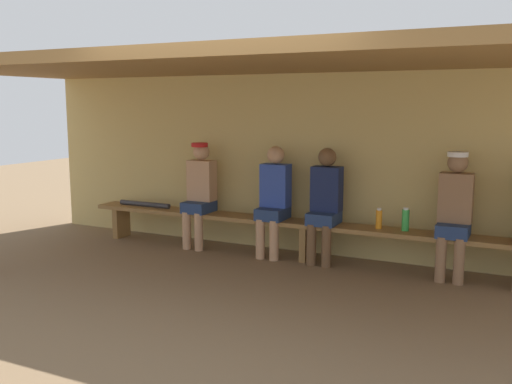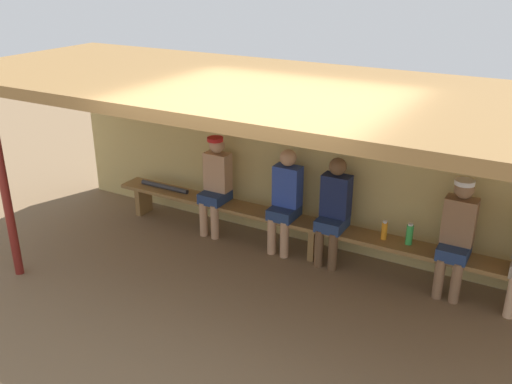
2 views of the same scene
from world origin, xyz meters
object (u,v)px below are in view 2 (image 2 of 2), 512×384
bench (316,229)px  player_rightmost (285,197)px  water_bottle_orange (409,234)px  baseball_bat (165,187)px  support_post (4,188)px  player_in_red (216,181)px  player_middle (457,232)px  water_bottle_green (384,230)px  player_near_post (334,207)px

bench → player_rightmost: 0.55m
water_bottle_orange → baseball_bat: size_ratio=0.32×
player_rightmost → support_post: bearing=-139.7°
player_rightmost → water_bottle_orange: size_ratio=5.19×
support_post → player_in_red: 2.57m
player_middle → water_bottle_green: size_ratio=5.80×
player_in_red → water_bottle_green: (2.32, 0.01, -0.18)m
bench → water_bottle_green: size_ratio=25.88×
water_bottle_green → water_bottle_orange: (0.29, 0.02, 0.01)m
water_bottle_orange → baseball_bat: bearing=-179.4°
baseball_bat → water_bottle_orange: bearing=0.9°
player_middle → player_in_red: (-3.11, 0.00, 0.00)m
player_rightmost → water_bottle_orange: player_rightmost is taller
player_middle → water_bottle_green: bearing=179.1°
player_middle → water_bottle_orange: bearing=176.5°
support_post → player_middle: support_post is taller
player_middle → water_bottle_orange: 0.53m
player_near_post → player_rightmost: same height
player_middle → bench: bearing=-179.9°
water_bottle_green → player_in_red: bearing=-179.7°
player_in_red → player_rightmost: bearing=-0.0°
player_middle → player_in_red: same height
water_bottle_green → baseball_bat: bearing=-179.7°
support_post → player_in_red: size_ratio=1.64×
player_near_post → player_rightmost: bearing=180.0°
support_post → baseball_bat: support_post is taller
player_near_post → player_in_red: player_in_red is taller
bench → water_bottle_green: (0.85, 0.02, 0.18)m
bench → water_bottle_orange: (1.14, 0.03, 0.20)m
water_bottle_orange → baseball_bat: 3.48m
player_near_post → player_rightmost: size_ratio=1.00×
baseball_bat → water_bottle_green: bearing=0.6°
support_post → baseball_bat: 2.26m
bench → player_near_post: (0.22, 0.00, 0.34)m
support_post → player_middle: bearing=24.8°
baseball_bat → player_rightmost: bearing=0.4°
bench → player_in_red: (-1.47, 0.00, 0.36)m
support_post → water_bottle_orange: bearing=27.8°
bench → player_rightmost: (-0.43, 0.00, 0.34)m
support_post → bench: (2.91, 2.10, -0.71)m
player_in_red → water_bottle_green: bearing=0.3°
water_bottle_orange → player_middle: bearing=-3.5°
bench → support_post: bearing=-144.2°
support_post → player_in_red: support_post is taller
water_bottle_green → player_rightmost: bearing=-179.4°
support_post → bench: size_ratio=0.37×
bench → water_bottle_orange: water_bottle_orange is taller
bench → player_middle: player_middle is taller
water_bottle_orange → player_rightmost: bearing=-178.9°
support_post → player_rightmost: bearing=40.3°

